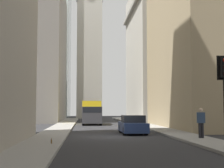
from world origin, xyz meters
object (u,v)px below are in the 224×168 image
sedan_navy (133,125)px  discarded_bottle (51,141)px  traffic_light_foreground (224,80)px  delivery_truck (92,112)px  pedestrian (201,122)px

sedan_navy → discarded_bottle: 9.53m
traffic_light_foreground → discarded_bottle: size_ratio=15.32×
sedan_navy → discarded_bottle: bearing=146.2°
sedan_navy → delivery_truck: bearing=10.4°
delivery_truck → discarded_bottle: delivery_truck is taller
sedan_navy → pedestrian: pedestrian is taller
discarded_bottle → delivery_truck: bearing=-6.2°
pedestrian → discarded_bottle: 9.07m
sedan_navy → pedestrian: bearing=-148.1°
delivery_truck → pedestrian: delivery_truck is taller
delivery_truck → sedan_navy: delivery_truck is taller
sedan_navy → discarded_bottle: size_ratio=15.93×
delivery_truck → discarded_bottle: 23.37m
sedan_navy → traffic_light_foreground: size_ratio=1.04×
traffic_light_foreground → pedestrian: bearing=-9.0°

